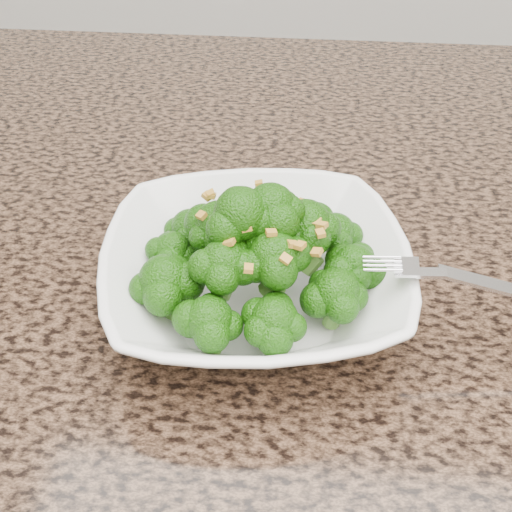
# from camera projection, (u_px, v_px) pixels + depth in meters

# --- Properties ---
(cabinet) EXTENTS (1.55, 0.95, 0.87)m
(cabinet) POSITION_uv_depth(u_px,v_px,m) (270.00, 495.00, 0.91)
(cabinet) COLOR #3C2918
(cabinet) RESTS_ON ground
(granite_counter) EXTENTS (1.64, 1.04, 0.03)m
(granite_counter) POSITION_uv_depth(u_px,v_px,m) (276.00, 242.00, 0.63)
(granite_counter) COLOR brown
(granite_counter) RESTS_ON cabinet
(bowl) EXTENTS (0.28, 0.28, 0.06)m
(bowl) POSITION_uv_depth(u_px,v_px,m) (256.00, 276.00, 0.52)
(bowl) COLOR white
(bowl) RESTS_ON granite_counter
(broccoli_pile) EXTENTS (0.21, 0.21, 0.07)m
(broccoli_pile) POSITION_uv_depth(u_px,v_px,m) (256.00, 209.00, 0.48)
(broccoli_pile) COLOR #1C590A
(broccoli_pile) RESTS_ON bowl
(garlic_topping) EXTENTS (0.13, 0.13, 0.01)m
(garlic_topping) POSITION_uv_depth(u_px,v_px,m) (256.00, 163.00, 0.45)
(garlic_topping) COLOR gold
(garlic_topping) RESTS_ON broccoli_pile
(fork) EXTENTS (0.18, 0.04, 0.01)m
(fork) POSITION_uv_depth(u_px,v_px,m) (437.00, 274.00, 0.46)
(fork) COLOR silver
(fork) RESTS_ON bowl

